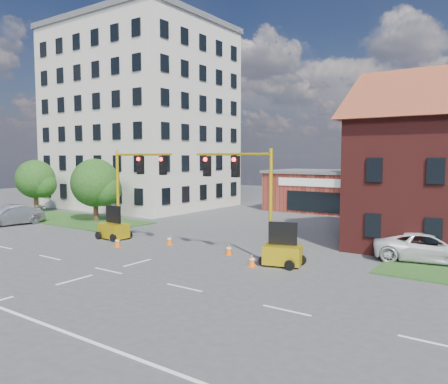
% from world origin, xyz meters
% --- Properties ---
extents(ground, '(120.00, 120.00, 0.00)m').
position_xyz_m(ground, '(0.00, 0.00, 0.00)').
color(ground, '#424245').
rests_on(ground, ground).
extents(grass_verge_nw, '(22.00, 6.00, 0.08)m').
position_xyz_m(grass_verge_nw, '(-20.00, 10.00, 0.04)').
color(grass_verge_nw, '#254A1B').
rests_on(grass_verge_nw, ground).
extents(lane_markings, '(60.00, 36.00, 0.01)m').
position_xyz_m(lane_markings, '(0.00, -3.00, 0.01)').
color(lane_markings, white).
rests_on(lane_markings, ground).
extents(office_block, '(18.40, 15.40, 20.60)m').
position_xyz_m(office_block, '(-20.00, 21.90, 10.31)').
color(office_block, beige).
rests_on(office_block, ground).
extents(brick_shop, '(12.40, 8.40, 4.30)m').
position_xyz_m(brick_shop, '(0.00, 29.98, 2.16)').
color(brick_shop, maroon).
rests_on(brick_shop, ground).
extents(tree_large, '(7.28, 6.94, 10.17)m').
position_xyz_m(tree_large, '(6.85, 27.08, 6.42)').
color(tree_large, '#3C2416').
rests_on(tree_large, ground).
extents(tree_nw_front, '(4.46, 4.25, 5.58)m').
position_xyz_m(tree_nw_front, '(-13.78, 10.58, 3.31)').
color(tree_nw_front, '#3C2416').
rests_on(tree_nw_front, ground).
extents(tree_nw_rear, '(4.09, 3.90, 5.43)m').
position_xyz_m(tree_nw_rear, '(-23.80, 11.08, 3.32)').
color(tree_nw_rear, '#3C2416').
rests_on(tree_nw_rear, ground).
extents(signal_mast_west, '(5.30, 0.60, 6.20)m').
position_xyz_m(signal_mast_west, '(-4.36, 6.00, 3.92)').
color(signal_mast_west, gray).
rests_on(signal_mast_west, ground).
extents(signal_mast_east, '(5.30, 0.60, 6.20)m').
position_xyz_m(signal_mast_east, '(4.36, 6.00, 3.92)').
color(signal_mast_east, gray).
rests_on(signal_mast_east, ground).
extents(trailer_west, '(2.08, 1.48, 2.25)m').
position_xyz_m(trailer_west, '(-6.41, 5.92, 0.70)').
color(trailer_west, gold).
rests_on(trailer_west, ground).
extents(trailer_east, '(2.24, 1.80, 2.22)m').
position_xyz_m(trailer_east, '(6.76, 5.97, 0.69)').
color(trailer_east, gold).
rests_on(trailer_east, ground).
extents(cone_a, '(0.40, 0.40, 0.70)m').
position_xyz_m(cone_a, '(-4.10, 4.21, 0.34)').
color(cone_a, '#F75B0D').
rests_on(cone_a, ground).
extents(cone_b, '(0.40, 0.40, 0.70)m').
position_xyz_m(cone_b, '(-1.82, 6.61, 0.34)').
color(cone_b, '#F75B0D').
rests_on(cone_b, ground).
extents(cone_c, '(0.40, 0.40, 0.70)m').
position_xyz_m(cone_c, '(5.58, 4.80, 0.34)').
color(cone_c, '#F75B0D').
rests_on(cone_c, ground).
extents(cone_d, '(0.40, 0.40, 0.70)m').
position_xyz_m(cone_d, '(3.05, 6.37, 0.34)').
color(cone_d, '#F75B0D').
rests_on(cone_d, ground).
extents(pickup_white, '(6.20, 3.69, 1.61)m').
position_xyz_m(pickup_white, '(12.99, 11.34, 0.81)').
color(pickup_white, white).
rests_on(pickup_white, ground).
extents(sedan_silver_front, '(1.87, 4.85, 1.58)m').
position_xyz_m(sedan_silver_front, '(-19.40, 5.66, 0.79)').
color(sedan_silver_front, '#A3A7AB').
rests_on(sedan_silver_front, ground).
extents(sedan_silver_rear, '(3.11, 5.44, 1.48)m').
position_xyz_m(sedan_silver_rear, '(-18.44, 5.41, 0.74)').
color(sedan_silver_rear, '#A3A7AB').
rests_on(sedan_silver_rear, ground).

